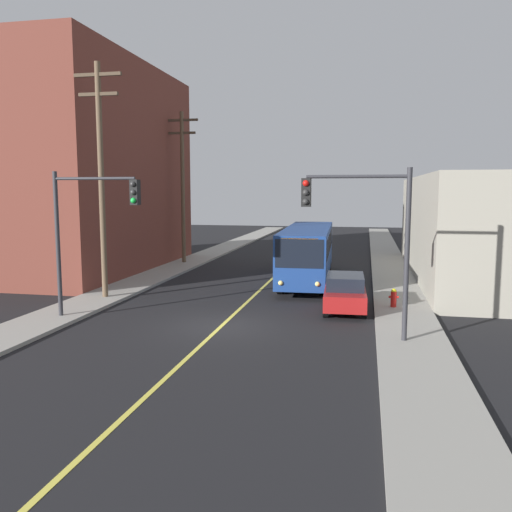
{
  "coord_description": "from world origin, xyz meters",
  "views": [
    {
      "loc": [
        5.54,
        -19.89,
        5.37
      ],
      "look_at": [
        0.0,
        6.77,
        2.0
      ],
      "focal_mm": 37.18,
      "sensor_mm": 36.0,
      "label": 1
    }
  ],
  "objects_px": {
    "parked_car_red": "(345,292)",
    "traffic_signal_left_corner": "(91,217)",
    "utility_pole_mid": "(183,181)",
    "traffic_signal_right_corner": "(362,221)",
    "utility_pole_near": "(101,171)",
    "fire_hydrant": "(394,297)",
    "city_bus": "(308,251)"
  },
  "relations": [
    {
      "from": "parked_car_red",
      "to": "traffic_signal_left_corner",
      "type": "bearing_deg",
      "value": -158.1
    },
    {
      "from": "utility_pole_mid",
      "to": "traffic_signal_right_corner",
      "type": "height_order",
      "value": "utility_pole_mid"
    },
    {
      "from": "utility_pole_mid",
      "to": "traffic_signal_right_corner",
      "type": "relative_size",
      "value": 1.8
    },
    {
      "from": "parked_car_red",
      "to": "traffic_signal_left_corner",
      "type": "distance_m",
      "value": 11.43
    },
    {
      "from": "traffic_signal_left_corner",
      "to": "utility_pole_near",
      "type": "bearing_deg",
      "value": 111.74
    },
    {
      "from": "parked_car_red",
      "to": "fire_hydrant",
      "type": "height_order",
      "value": "parked_car_red"
    },
    {
      "from": "parked_car_red",
      "to": "utility_pole_near",
      "type": "bearing_deg",
      "value": 179.98
    },
    {
      "from": "city_bus",
      "to": "utility_pole_mid",
      "type": "bearing_deg",
      "value": 150.22
    },
    {
      "from": "city_bus",
      "to": "utility_pole_mid",
      "type": "distance_m",
      "value": 11.95
    },
    {
      "from": "utility_pole_mid",
      "to": "traffic_signal_right_corner",
      "type": "bearing_deg",
      "value": -54.28
    },
    {
      "from": "parked_car_red",
      "to": "utility_pole_mid",
      "type": "distance_m",
      "value": 18.54
    },
    {
      "from": "utility_pole_near",
      "to": "traffic_signal_right_corner",
      "type": "height_order",
      "value": "utility_pole_near"
    },
    {
      "from": "fire_hydrant",
      "to": "traffic_signal_right_corner",
      "type": "bearing_deg",
      "value": -104.72
    },
    {
      "from": "city_bus",
      "to": "traffic_signal_right_corner",
      "type": "bearing_deg",
      "value": -75.48
    },
    {
      "from": "parked_car_red",
      "to": "utility_pole_near",
      "type": "xyz_separation_m",
      "value": [
        -11.73,
        0.0,
        5.46
      ]
    },
    {
      "from": "utility_pole_mid",
      "to": "fire_hydrant",
      "type": "distance_m",
      "value": 19.78
    },
    {
      "from": "parked_car_red",
      "to": "utility_pole_near",
      "type": "relative_size",
      "value": 0.4
    },
    {
      "from": "city_bus",
      "to": "traffic_signal_left_corner",
      "type": "height_order",
      "value": "traffic_signal_left_corner"
    },
    {
      "from": "city_bus",
      "to": "parked_car_red",
      "type": "relative_size",
      "value": 2.74
    },
    {
      "from": "parked_car_red",
      "to": "utility_pole_near",
      "type": "distance_m",
      "value": 12.94
    },
    {
      "from": "utility_pole_mid",
      "to": "parked_car_red",
      "type": "bearing_deg",
      "value": -46.74
    },
    {
      "from": "city_bus",
      "to": "utility_pole_near",
      "type": "height_order",
      "value": "utility_pole_near"
    },
    {
      "from": "city_bus",
      "to": "utility_pole_mid",
      "type": "height_order",
      "value": "utility_pole_mid"
    },
    {
      "from": "fire_hydrant",
      "to": "traffic_signal_left_corner",
      "type": "bearing_deg",
      "value": -159.64
    },
    {
      "from": "utility_pole_near",
      "to": "utility_pole_mid",
      "type": "relative_size",
      "value": 1.04
    },
    {
      "from": "traffic_signal_left_corner",
      "to": "parked_car_red",
      "type": "bearing_deg",
      "value": 21.9
    },
    {
      "from": "city_bus",
      "to": "traffic_signal_left_corner",
      "type": "xyz_separation_m",
      "value": [
        -7.61,
        -11.47,
        2.49
      ]
    },
    {
      "from": "traffic_signal_left_corner",
      "to": "traffic_signal_right_corner",
      "type": "relative_size",
      "value": 1.0
    },
    {
      "from": "traffic_signal_left_corner",
      "to": "traffic_signal_right_corner",
      "type": "xyz_separation_m",
      "value": [
        10.82,
        -0.93,
        0.0
      ]
    },
    {
      "from": "city_bus",
      "to": "utility_pole_near",
      "type": "relative_size",
      "value": 1.09
    },
    {
      "from": "utility_pole_near",
      "to": "utility_pole_mid",
      "type": "bearing_deg",
      "value": 92.05
    },
    {
      "from": "parked_car_red",
      "to": "traffic_signal_right_corner",
      "type": "height_order",
      "value": "traffic_signal_right_corner"
    }
  ]
}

